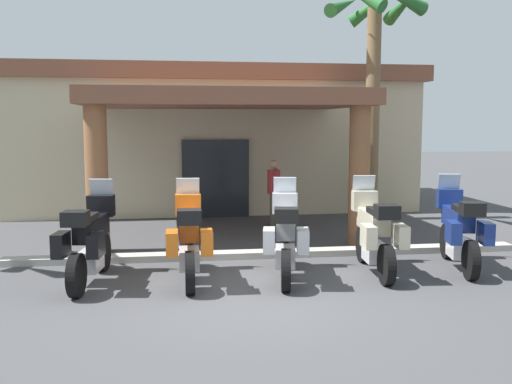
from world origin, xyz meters
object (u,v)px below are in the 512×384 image
(motorcycle_blue, at_px, (460,230))
(pedestrian, at_px, (274,188))
(motorcycle_black, at_px, (89,241))
(motorcycle_orange, at_px, (189,239))
(motorcycle_cream, at_px, (375,233))
(motel_building, at_px, (208,136))
(motorcycle_silver, at_px, (285,237))
(palm_tree_near_portico, at_px, (374,46))

(motorcycle_blue, height_order, pedestrian, pedestrian)
(motorcycle_black, xyz_separation_m, motorcycle_orange, (1.57, -0.07, 0.00))
(motorcycle_orange, bearing_deg, motorcycle_cream, -88.02)
(motel_building, relative_size, motorcycle_silver, 5.57)
(motorcycle_cream, xyz_separation_m, pedestrian, (-0.93, 4.82, 0.25))
(motorcycle_orange, bearing_deg, motel_building, -4.51)
(motorcycle_blue, distance_m, pedestrian, 5.36)
(motel_building, height_order, motorcycle_black, motel_building)
(motorcycle_silver, height_order, palm_tree_near_portico, palm_tree_near_portico)
(motorcycle_black, xyz_separation_m, motorcycle_blue, (6.29, 0.09, 0.00))
(motorcycle_blue, relative_size, pedestrian, 1.33)
(motel_building, height_order, motorcycle_orange, motel_building)
(motorcycle_silver, xyz_separation_m, palm_tree_near_portico, (3.37, 5.57, 3.80))
(motorcycle_silver, xyz_separation_m, pedestrian, (0.65, 4.94, 0.25))
(motel_building, bearing_deg, motorcycle_silver, -86.43)
(motorcycle_silver, relative_size, motorcycle_cream, 0.99)
(motorcycle_silver, relative_size, palm_tree_near_portico, 0.35)
(motorcycle_black, height_order, pedestrian, pedestrian)
(motorcycle_black, bearing_deg, motorcycle_blue, -81.65)
(motorcycle_black, relative_size, pedestrian, 1.34)
(motorcycle_black, bearing_deg, motorcycle_silver, -84.67)
(motel_building, height_order, motorcycle_silver, motel_building)
(motorcycle_silver, bearing_deg, motel_building, 14.35)
(pedestrian, relative_size, palm_tree_near_portico, 0.26)
(motorcycle_orange, bearing_deg, motorcycle_silver, -91.20)
(motel_building, height_order, pedestrian, motel_building)
(motel_building, distance_m, motorcycle_blue, 9.93)
(motorcycle_orange, bearing_deg, pedestrian, -23.62)
(motorcycle_black, distance_m, motorcycle_silver, 3.15)
(pedestrian, bearing_deg, palm_tree_near_portico, -141.72)
(motorcycle_black, xyz_separation_m, pedestrian, (3.79, 4.82, 0.25))
(motorcycle_blue, bearing_deg, motel_building, 35.22)
(motorcycle_black, xyz_separation_m, motorcycle_cream, (4.72, 0.00, 0.00))
(motel_building, distance_m, motorcycle_silver, 9.38)
(motorcycle_orange, height_order, motorcycle_cream, same)
(motel_building, xyz_separation_m, motorcycle_black, (-2.42, -9.12, -1.42))
(motorcycle_silver, xyz_separation_m, motorcycle_blue, (3.14, 0.21, 0.00))
(motorcycle_black, relative_size, motorcycle_blue, 1.01)
(pedestrian, bearing_deg, motorcycle_blue, 143.15)
(motorcycle_blue, bearing_deg, motorcycle_cream, 105.38)
(motel_building, relative_size, palm_tree_near_portico, 1.93)
(motorcycle_blue, relative_size, palm_tree_near_portico, 0.34)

